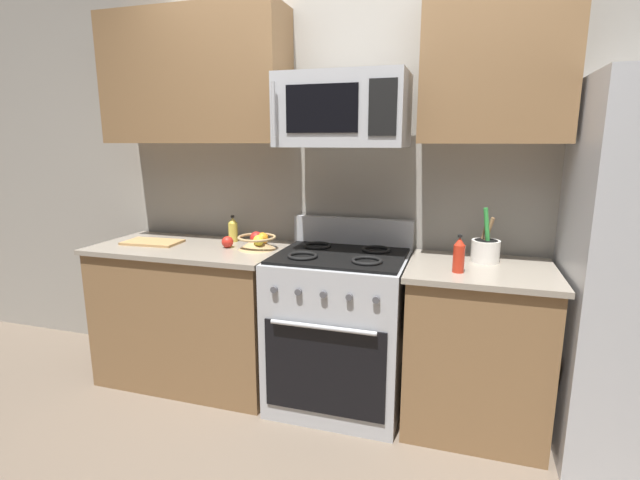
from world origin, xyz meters
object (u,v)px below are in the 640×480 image
fruit_basket (257,241)px  bottle_oil (233,230)px  cutting_board (153,242)px  bottle_hot_sauce (459,255)px  utensil_crock (485,249)px  apple_loose (227,242)px  range_oven (340,328)px  microwave (343,111)px

fruit_basket → bottle_oil: 0.30m
fruit_basket → cutting_board: fruit_basket is taller
bottle_hot_sauce → utensil_crock: bearing=62.3°
apple_loose → cutting_board: size_ratio=0.20×
range_oven → apple_loose: (-0.73, 0.02, 0.47)m
microwave → apple_loose: bearing=-179.0°
range_oven → cutting_board: 1.34m
range_oven → apple_loose: bearing=178.7°
utensil_crock → fruit_basket: 1.33m
microwave → fruit_basket: size_ratio=2.96×
bottle_oil → bottle_hot_sauce: bottle_hot_sauce is taller
utensil_crock → apple_loose: (-1.52, -0.11, -0.03)m
fruit_basket → bottle_oil: (-0.25, 0.16, 0.03)m
microwave → bottle_oil: 1.09m
range_oven → bottle_hot_sauce: size_ratio=5.59×
fruit_basket → bottle_oil: bottle_oil is taller
microwave → cutting_board: size_ratio=1.94×
range_oven → utensil_crock: utensil_crock is taller
microwave → bottle_hot_sauce: 0.99m
range_oven → bottle_oil: range_oven is taller
microwave → bottle_oil: bearing=168.1°
utensil_crock → apple_loose: 1.53m
range_oven → apple_loose: size_ratio=14.95×
fruit_basket → cutting_board: size_ratio=0.65×
microwave → bottle_hot_sauce: size_ratio=3.57×
utensil_crock → fruit_basket: utensil_crock is taller
bottle_oil → fruit_basket: bearing=-33.0°
cutting_board → bottle_oil: bearing=24.1°
range_oven → bottle_hot_sauce: (0.65, -0.14, 0.53)m
range_oven → bottle_oil: (-0.79, 0.19, 0.52)m
utensil_crock → apple_loose: size_ratio=4.14×
fruit_basket → bottle_oil: size_ratio=1.35×
fruit_basket → microwave: bearing=-0.4°
microwave → range_oven: bearing=-89.9°
microwave → cutting_board: (-1.26, -0.05, -0.81)m
bottle_oil → range_oven: bearing=-13.9°
utensil_crock → cutting_board: 2.05m
range_oven → fruit_basket: bearing=176.5°
microwave → utensil_crock: size_ratio=2.30×
cutting_board → bottle_oil: (0.47, 0.21, 0.07)m
microwave → cutting_board: bearing=-177.9°
cutting_board → bottle_oil: size_ratio=2.06×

